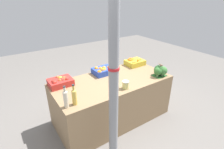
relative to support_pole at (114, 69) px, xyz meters
name	(u,v)px	position (x,y,z in m)	size (l,w,h in m)	color
ground_plane	(112,117)	(0.48, 0.74, -1.35)	(10.00, 10.00, 0.00)	slate
market_table	(112,99)	(0.48, 0.74, -0.97)	(1.94, 0.94, 0.77)	#937551
support_pole	(114,69)	(0.00, 0.00, 0.00)	(0.13, 0.13, 2.70)	gray
apple_crate	(61,82)	(-0.28, 1.04, -0.52)	(0.36, 0.28, 0.14)	red
orange_crate	(103,70)	(0.49, 1.04, -0.52)	(0.36, 0.28, 0.14)	#2847B7
carrot_crate	(135,62)	(1.23, 1.05, -0.53)	(0.36, 0.28, 0.14)	gold
broccoli_pile	(160,70)	(1.26, 0.43, -0.49)	(0.26, 0.22, 0.18)	#2D602D
juice_bottle_cloudy	(66,98)	(-0.42, 0.44, -0.46)	(0.06, 0.06, 0.30)	beige
juice_bottle_golden	(74,96)	(-0.31, 0.44, -0.46)	(0.06, 0.06, 0.29)	gold
pickle_jar	(126,85)	(0.49, 0.40, -0.52)	(0.10, 0.10, 0.12)	#D1CC75
sparrow_bird	(161,65)	(1.25, 0.41, -0.38)	(0.06, 0.13, 0.05)	#4C3D2D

